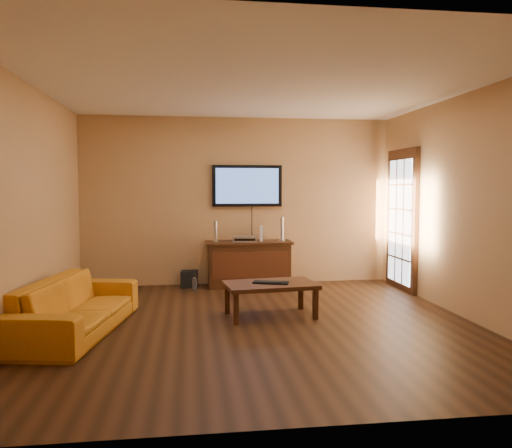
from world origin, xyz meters
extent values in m
plane|color=black|center=(0.00, 0.00, 0.00)|extent=(5.00, 5.00, 0.00)
plane|color=tan|center=(0.00, 2.50, 1.35)|extent=(5.00, 0.00, 5.00)
plane|color=tan|center=(-2.50, 0.00, 1.35)|extent=(0.00, 5.00, 5.00)
plane|color=tan|center=(2.50, 0.00, 1.35)|extent=(0.00, 5.00, 5.00)
plane|color=white|center=(0.00, 0.00, 2.70)|extent=(5.00, 5.00, 0.00)
cube|color=#33190B|center=(2.46, 1.70, 1.05)|extent=(0.06, 1.02, 2.22)
cube|color=white|center=(2.42, 1.70, 1.05)|extent=(0.01, 0.79, 1.89)
cube|color=#33190B|center=(0.15, 2.24, 0.34)|extent=(1.29, 0.48, 0.68)
cube|color=#35170A|center=(0.15, 1.99, 0.37)|extent=(1.18, 0.02, 0.41)
cube|color=#33190B|center=(0.15, 2.24, 0.70)|extent=(1.36, 0.52, 0.04)
cube|color=black|center=(0.15, 2.46, 1.60)|extent=(1.13, 0.07, 0.67)
cube|color=#4668B6|center=(0.15, 2.42, 1.60)|extent=(1.02, 0.01, 0.57)
cube|color=#33190B|center=(0.19, 0.32, 0.39)|extent=(1.16, 0.78, 0.05)
cube|color=#33190B|center=(-0.26, 0.00, 0.18)|extent=(0.06, 0.06, 0.37)
cube|color=#33190B|center=(0.70, 0.12, 0.18)|extent=(0.06, 0.06, 0.37)
cube|color=#33190B|center=(-0.33, 0.53, 0.18)|extent=(0.06, 0.06, 0.37)
cube|color=#33190B|center=(0.64, 0.65, 0.18)|extent=(0.06, 0.06, 0.37)
imported|color=orange|center=(-2.00, -0.07, 0.39)|extent=(0.92, 2.08, 0.78)
cylinder|color=silver|center=(-0.38, 2.23, 0.73)|extent=(0.09, 0.09, 0.01)
cylinder|color=silver|center=(-0.38, 2.23, 0.89)|extent=(0.05, 0.05, 0.31)
cylinder|color=silver|center=(0.68, 2.24, 0.73)|extent=(0.10, 0.10, 0.02)
cylinder|color=silver|center=(0.68, 2.24, 0.92)|extent=(0.06, 0.06, 0.36)
cube|color=silver|center=(0.08, 2.19, 0.76)|extent=(0.41, 0.31, 0.09)
cube|color=white|center=(0.35, 2.27, 0.84)|extent=(0.07, 0.18, 0.24)
cube|color=black|center=(-0.80, 2.29, 0.13)|extent=(0.27, 0.27, 0.26)
cylinder|color=white|center=(-0.72, 1.95, 0.10)|extent=(0.08, 0.08, 0.19)
sphere|color=white|center=(-0.72, 1.95, 0.20)|extent=(0.04, 0.04, 0.04)
cube|color=black|center=(0.19, 0.30, 0.42)|extent=(0.46, 0.29, 0.02)
cube|color=black|center=(0.19, 0.30, 0.44)|extent=(0.30, 0.19, 0.01)
camera|label=1|loc=(-0.77, -5.59, 1.57)|focal=35.00mm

